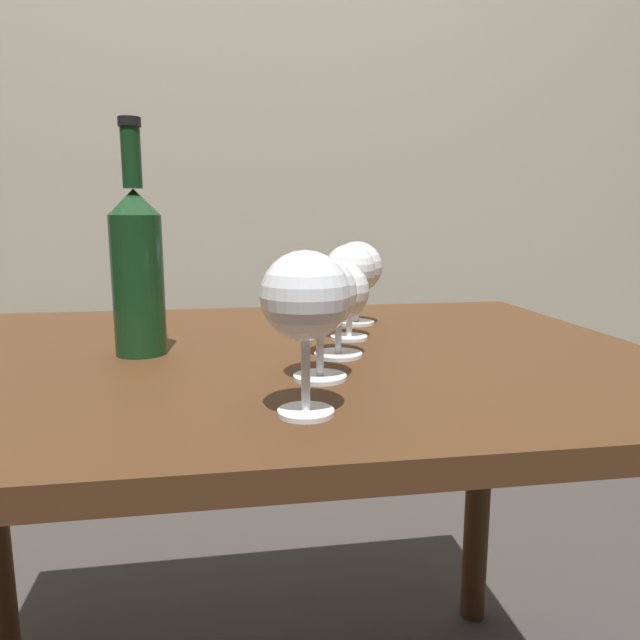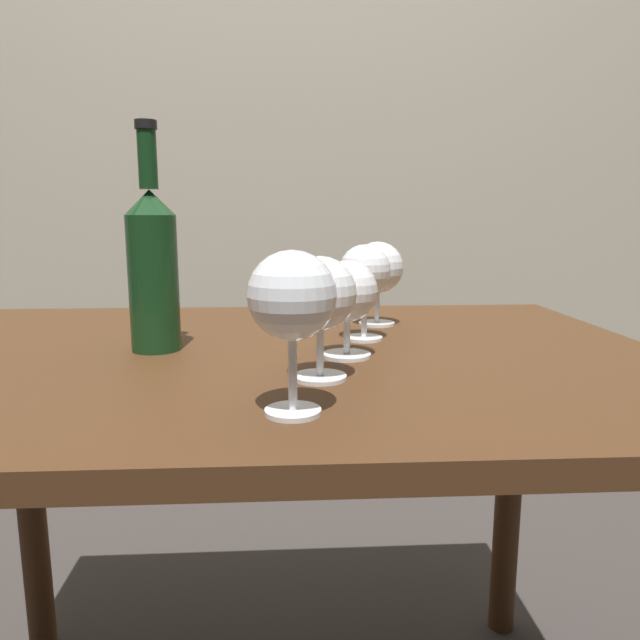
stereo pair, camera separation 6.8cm
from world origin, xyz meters
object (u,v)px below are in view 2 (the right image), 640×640
Objects in this scene: wine_glass_port at (320,296)px; wine_glass_cabernet at (347,294)px; wine_glass_white at (365,272)px; wine_bottle at (153,265)px; wine_glass_amber at (292,297)px; wine_glass_merlot at (378,269)px.

wine_glass_cabernet is at bearing 68.39° from wine_glass_port.
wine_bottle reaches higher than wine_glass_white.
wine_glass_port is (0.03, 0.12, -0.02)m from wine_glass_amber.
wine_glass_cabernet is 0.42× the size of wine_bottle.
wine_glass_merlot is at bearing 71.62° from wine_glass_cabernet.
wine_glass_port is 0.46× the size of wine_bottle.
wine_glass_port is 0.99× the size of wine_glass_white.
wine_bottle is (-0.19, 0.29, 0.01)m from wine_glass_amber.
wine_glass_white is at bearing -107.61° from wine_glass_merlot.
wine_glass_merlot is at bearing 71.62° from wine_glass_amber.
wine_glass_amber reaches higher than wine_glass_white.
wine_glass_cabernet is at bearing -12.08° from wine_bottle.
wine_bottle is at bearing -170.35° from wine_glass_white.
wine_glass_white is 1.01× the size of wine_glass_merlot.
wine_glass_amber is at bearing -56.17° from wine_bottle.
wine_glass_port is at bearing -109.41° from wine_glass_merlot.
wine_glass_port is 0.12m from wine_glass_cabernet.
wine_glass_amber is 1.10× the size of wine_glass_port.
wine_glass_amber is at bearing -108.38° from wine_glass_merlot.
wine_glass_amber is 1.21× the size of wine_glass_cabernet.
wine_glass_amber reaches higher than wine_glass_merlot.
wine_glass_amber is 1.09× the size of wine_glass_merlot.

